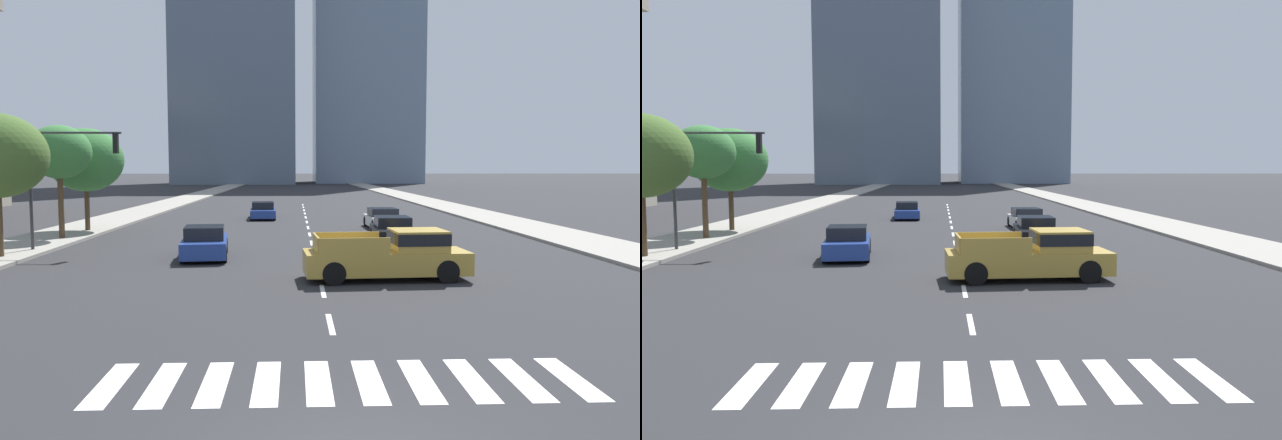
% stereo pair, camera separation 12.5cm
% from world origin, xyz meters
% --- Properties ---
extents(sidewalk_east, '(4.00, 260.00, 0.15)m').
position_xyz_m(sidewalk_east, '(13.62, 30.00, 0.07)').
color(sidewalk_east, gray).
rests_on(sidewalk_east, ground).
extents(sidewalk_west, '(4.00, 260.00, 0.15)m').
position_xyz_m(sidewalk_west, '(-13.62, 30.00, 0.07)').
color(sidewalk_west, gray).
rests_on(sidewalk_west, ground).
extents(crosswalk_near, '(8.55, 2.29, 0.01)m').
position_xyz_m(crosswalk_near, '(-0.00, 3.15, 0.00)').
color(crosswalk_near, silver).
rests_on(crosswalk_near, ground).
extents(lane_divider_center, '(0.14, 50.00, 0.01)m').
position_xyz_m(lane_divider_center, '(0.00, 31.15, 0.00)').
color(lane_divider_center, silver).
rests_on(lane_divider_center, ground).
extents(pickup_truck, '(5.57, 2.25, 1.67)m').
position_xyz_m(pickup_truck, '(2.47, 13.02, 0.81)').
color(pickup_truck, '#B28E38').
rests_on(pickup_truck, ground).
extents(sedan_black_0, '(2.02, 4.65, 1.35)m').
position_xyz_m(sedan_black_0, '(3.98, 22.57, 0.62)').
color(sedan_black_0, black).
rests_on(sedan_black_0, ground).
extents(sedan_blue_1, '(2.03, 4.81, 1.25)m').
position_xyz_m(sedan_blue_1, '(-3.18, 38.14, 0.57)').
color(sedan_blue_1, navy).
rests_on(sedan_blue_1, ground).
extents(sedan_blue_2, '(2.19, 4.40, 1.34)m').
position_xyz_m(sedan_blue_2, '(-4.58, 18.31, 0.61)').
color(sedan_blue_2, navy).
rests_on(sedan_blue_2, ground).
extents(sedan_white_3, '(2.07, 4.53, 1.25)m').
position_xyz_m(sedan_white_3, '(4.64, 30.49, 0.58)').
color(sedan_white_3, silver).
rests_on(sedan_white_3, ground).
extents(traffic_signal_far, '(4.30, 0.28, 5.52)m').
position_xyz_m(traffic_signal_far, '(-10.90, 20.18, 3.93)').
color(traffic_signal_far, '#333335').
rests_on(traffic_signal_far, sidewalk_west).
extents(street_tree_second, '(3.20, 3.20, 5.76)m').
position_xyz_m(street_tree_second, '(-12.82, 24.72, 4.52)').
color(street_tree_second, '#4C3823').
rests_on(street_tree_second, sidewalk_west).
extents(street_tree_third, '(4.26, 4.26, 5.86)m').
position_xyz_m(street_tree_third, '(-12.82, 28.70, 4.19)').
color(street_tree_third, '#4C3823').
rests_on(street_tree_third, sidewalk_west).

